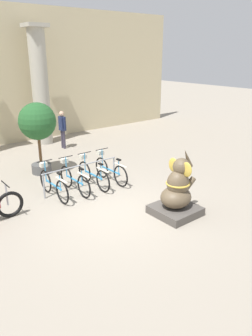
% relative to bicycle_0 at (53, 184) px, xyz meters
% --- Properties ---
extents(ground_plane, '(60.00, 60.00, 0.00)m').
position_rel_bicycle_0_xyz_m(ground_plane, '(0.86, -1.87, -0.41)').
color(ground_plane, gray).
extents(column_right, '(0.93, 0.93, 5.16)m').
position_rel_bicycle_0_xyz_m(column_right, '(2.46, 5.73, 2.21)').
color(column_right, '#ADA899').
rests_on(column_right, ground_plane).
extents(bike_rack, '(2.63, 0.05, 0.77)m').
position_rel_bicycle_0_xyz_m(bike_rack, '(1.02, 0.08, 0.16)').
color(bike_rack, gray).
rests_on(bike_rack, ground_plane).
extents(bicycle_0, '(0.48, 1.75, 1.02)m').
position_rel_bicycle_0_xyz_m(bicycle_0, '(0.00, 0.00, 0.00)').
color(bicycle_0, black).
rests_on(bicycle_0, ground_plane).
extents(bicycle_1, '(0.48, 1.75, 1.02)m').
position_rel_bicycle_0_xyz_m(bicycle_1, '(0.68, -0.05, 0.00)').
color(bicycle_1, black).
rests_on(bicycle_1, ground_plane).
extents(bicycle_2, '(0.48, 1.75, 1.02)m').
position_rel_bicycle_0_xyz_m(bicycle_2, '(1.36, -0.04, 0.00)').
color(bicycle_2, black).
rests_on(bicycle_2, ground_plane).
extents(bicycle_3, '(0.48, 1.75, 1.02)m').
position_rel_bicycle_0_xyz_m(bicycle_3, '(2.03, -0.05, 0.00)').
color(bicycle_3, black).
rests_on(bicycle_3, ground_plane).
extents(elephant_statue, '(1.11, 1.11, 1.77)m').
position_rel_bicycle_0_xyz_m(elephant_statue, '(2.05, -2.98, 0.18)').
color(elephant_statue, '#4C4742').
rests_on(elephant_statue, ground_plane).
extents(person_pedestrian, '(0.22, 0.47, 1.64)m').
position_rel_bicycle_0_xyz_m(person_pedestrian, '(2.74, 4.42, 0.57)').
color(person_pedestrian, '#383342').
rests_on(person_pedestrian, ground_plane).
extents(potted_tree, '(1.26, 1.26, 2.48)m').
position_rel_bicycle_0_xyz_m(potted_tree, '(0.62, 2.13, 1.31)').
color(potted_tree, '#4C4C4C').
rests_on(potted_tree, ground_plane).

